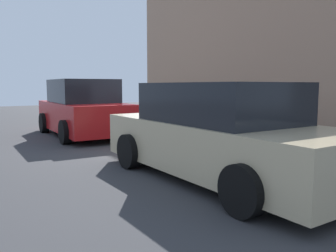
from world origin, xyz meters
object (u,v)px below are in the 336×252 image
at_px(suitcase_olive_8, 177,121).
at_px(parked_car_red_1, 83,110).
at_px(suitcase_red_7, 185,126).
at_px(suitcase_black_9, 166,121).
at_px(suitcase_black_2, 248,134).
at_px(suitcase_teal_10, 161,118).
at_px(suitcase_maroon_4, 219,128).
at_px(suitcase_olive_1, 268,135).
at_px(suitcase_teal_3, 233,131).
at_px(parked_car_beige_0, 219,134).
at_px(suitcase_silver_5, 207,125).
at_px(suitcase_navy_6, 196,126).
at_px(fire_hydrant, 149,115).
at_px(bollard_post, 135,115).
at_px(suitcase_red_0, 287,139).

bearing_deg(suitcase_olive_8, parked_car_red_1, 47.29).
height_order(suitcase_red_7, suitcase_black_9, suitcase_black_9).
xyz_separation_m(suitcase_black_2, suitcase_teal_10, (3.79, -0.12, 0.07)).
xyz_separation_m(suitcase_maroon_4, suitcase_olive_8, (1.90, -0.09, 0.01)).
distance_m(suitcase_olive_1, suitcase_red_7, 2.93).
height_order(suitcase_teal_3, parked_car_beige_0, parked_car_beige_0).
relative_size(suitcase_silver_5, parked_car_beige_0, 0.16).
distance_m(suitcase_maroon_4, suitcase_black_9, 2.36).
relative_size(suitcase_silver_5, suitcase_navy_6, 1.17).
bearing_deg(suitcase_olive_1, fire_hydrant, 0.33).
height_order(suitcase_navy_6, bollard_post, bollard_post).
distance_m(suitcase_red_0, suitcase_olive_8, 3.85).
bearing_deg(suitcase_silver_5, suitcase_teal_3, 177.07).
distance_m(suitcase_silver_5, fire_hydrant, 2.94).
xyz_separation_m(suitcase_teal_3, suitcase_navy_6, (1.49, -0.07, -0.03)).
height_order(suitcase_silver_5, fire_hydrant, fire_hydrant).
relative_size(fire_hydrant, bollard_post, 1.05).
bearing_deg(suitcase_red_0, suitcase_olive_8, -0.09).
bearing_deg(suitcase_red_7, suitcase_teal_10, -2.43).
height_order(suitcase_black_2, bollard_post, suitcase_black_2).
bearing_deg(suitcase_black_9, fire_hydrant, -2.42).
relative_size(suitcase_silver_5, fire_hydrant, 0.98).
height_order(suitcase_teal_3, suitcase_red_7, suitcase_teal_3).
bearing_deg(suitcase_olive_1, bollard_post, 1.83).
height_order(fire_hydrant, parked_car_red_1, parked_car_red_1).
distance_m(suitcase_olive_8, suitcase_teal_10, 0.91).
relative_size(suitcase_navy_6, bollard_post, 0.88).
height_order(suitcase_olive_1, suitcase_navy_6, suitcase_olive_1).
height_order(suitcase_red_0, suitcase_red_7, suitcase_red_0).
xyz_separation_m(suitcase_red_7, suitcase_olive_8, (0.44, -0.05, 0.09)).
bearing_deg(suitcase_maroon_4, suitcase_red_0, -177.50).
bearing_deg(bollard_post, suitcase_navy_6, -176.96).
height_order(fire_hydrant, parked_car_beige_0, parked_car_beige_0).
xyz_separation_m(suitcase_olive_1, suitcase_silver_5, (1.98, 0.03, 0.02)).
bearing_deg(suitcase_navy_6, suitcase_teal_10, -1.29).
relative_size(suitcase_black_2, suitcase_olive_8, 1.17).
bearing_deg(suitcase_olive_8, suitcase_black_9, 11.82).
xyz_separation_m(suitcase_olive_1, suitcase_olive_8, (3.37, -0.02, 0.01)).
bearing_deg(suitcase_black_9, suitcase_olive_8, -168.18).
xyz_separation_m(suitcase_olive_1, suitcase_teal_3, (0.97, 0.09, -0.00)).
bearing_deg(suitcase_black_2, fire_hydrant, -0.84).
bearing_deg(suitcase_silver_5, parked_car_beige_0, 142.49).
bearing_deg(suitcase_red_7, parked_car_red_1, 40.85).
relative_size(suitcase_maroon_4, parked_car_red_1, 0.21).
xyz_separation_m(suitcase_teal_10, parked_car_beige_0, (-5.02, 2.15, 0.24)).
height_order(suitcase_olive_1, suitcase_silver_5, suitcase_olive_1).
distance_m(suitcase_olive_8, suitcase_black_9, 0.46).
distance_m(suitcase_black_2, suitcase_maroon_4, 0.98).
height_order(suitcase_red_0, suitcase_navy_6, suitcase_red_0).
height_order(suitcase_olive_1, suitcase_maroon_4, suitcase_olive_1).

